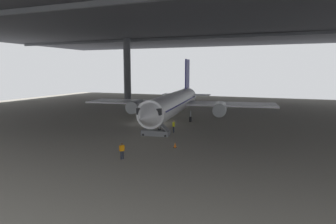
{
  "coord_description": "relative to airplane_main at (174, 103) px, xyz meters",
  "views": [
    {
      "loc": [
        19.63,
        -42.99,
        8.37
      ],
      "look_at": [
        3.97,
        -3.01,
        2.43
      ],
      "focal_mm": 31.89,
      "sensor_mm": 36.0,
      "label": 1
    }
  ],
  "objects": [
    {
      "name": "traffic_cone_orange",
      "position": [
        5.33,
        -14.29,
        -2.99
      ],
      "size": [
        0.36,
        0.36,
        0.6
      ],
      "color": "black",
      "rests_on": "ground_plane"
    },
    {
      "name": "baggage_tug",
      "position": [
        -8.39,
        7.37,
        -2.76
      ],
      "size": [
        1.63,
        2.38,
        0.9
      ],
      "color": "yellow",
      "rests_on": "ground_plane"
    },
    {
      "name": "ground_plane",
      "position": [
        -3.39,
        -1.28,
        -3.28
      ],
      "size": [
        110.0,
        110.0,
        0.0
      ],
      "primitive_type": "plane",
      "color": "gray"
    },
    {
      "name": "airplane_main",
      "position": [
        0.0,
        0.0,
        0.0
      ],
      "size": [
        32.38,
        33.28,
        10.56
      ],
      "color": "white",
      "rests_on": "ground_plane"
    },
    {
      "name": "boarding_stairs",
      "position": [
        0.73,
        -9.26,
        -2.57
      ],
      "size": [
        4.16,
        1.97,
        4.47
      ],
      "color": "slate",
      "rests_on": "ground_plane"
    },
    {
      "name": "hangar_structure",
      "position": [
        -3.47,
        12.51,
        14.15
      ],
      "size": [
        121.0,
        99.0,
        18.08
      ],
      "color": "#4C4F54",
      "rests_on": "ground_plane"
    },
    {
      "name": "crew_worker_by_stairs",
      "position": [
        2.37,
        -6.74,
        -2.33
      ],
      "size": [
        0.23,
        0.55,
        1.67
      ],
      "color": "#232838",
      "rests_on": "ground_plane"
    },
    {
      "name": "crew_worker_near_nose",
      "position": [
        2.1,
        -20.2,
        -2.38
      ],
      "size": [
        0.39,
        0.47,
        1.6
      ],
      "color": "#232838",
      "rests_on": "ground_plane"
    }
  ]
}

